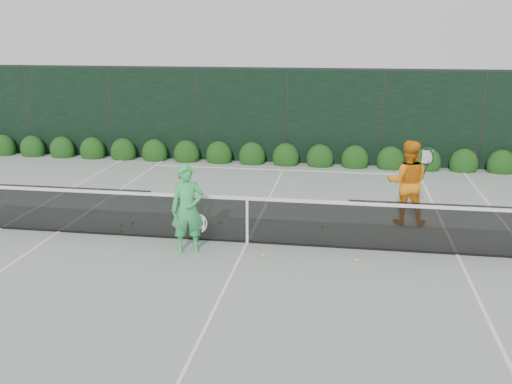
# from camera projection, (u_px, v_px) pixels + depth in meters

# --- Properties ---
(ground) EXTENTS (80.00, 80.00, 0.00)m
(ground) POSITION_uv_depth(u_px,v_px,m) (247.00, 243.00, 11.62)
(ground) COLOR gray
(ground) RESTS_ON ground
(tennis_net) EXTENTS (12.90, 0.10, 1.07)m
(tennis_net) POSITION_uv_depth(u_px,v_px,m) (246.00, 218.00, 11.47)
(tennis_net) COLOR black
(tennis_net) RESTS_ON ground
(player_woman) EXTENTS (0.73, 0.59, 1.74)m
(player_woman) POSITION_uv_depth(u_px,v_px,m) (188.00, 209.00, 10.93)
(player_woman) COLOR #37BD60
(player_woman) RESTS_ON ground
(player_man) EXTENTS (0.96, 0.77, 1.88)m
(player_man) POSITION_uv_depth(u_px,v_px,m) (407.00, 182.00, 12.57)
(player_man) COLOR orange
(player_man) RESTS_ON ground
(court_lines) EXTENTS (11.03, 23.83, 0.01)m
(court_lines) POSITION_uv_depth(u_px,v_px,m) (247.00, 243.00, 11.61)
(court_lines) COLOR white
(court_lines) RESTS_ON ground
(windscreen_fence) EXTENTS (32.00, 21.07, 3.06)m
(windscreen_fence) POSITION_uv_depth(u_px,v_px,m) (216.00, 212.00, 8.63)
(windscreen_fence) COLOR black
(windscreen_fence) RESTS_ON ground
(hedge_row) EXTENTS (31.66, 0.65, 0.94)m
(hedge_row) POSITION_uv_depth(u_px,v_px,m) (286.00, 158.00, 18.34)
(hedge_row) COLOR #12330D
(hedge_row) RESTS_ON ground
(tennis_balls) EXTENTS (5.20, 1.97, 0.07)m
(tennis_balls) POSITION_uv_depth(u_px,v_px,m) (216.00, 234.00, 12.04)
(tennis_balls) COLOR #C7E132
(tennis_balls) RESTS_ON ground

